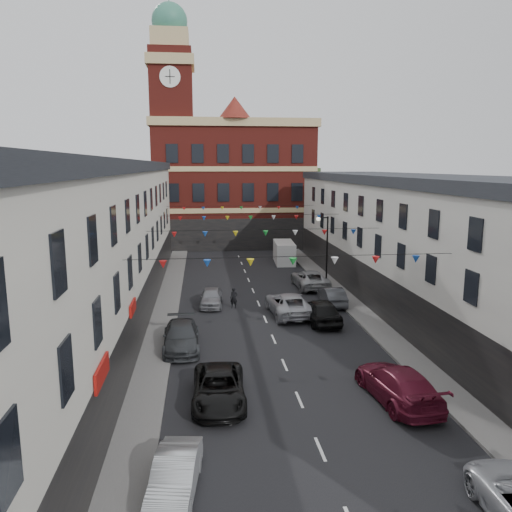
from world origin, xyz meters
name	(u,v)px	position (x,y,z in m)	size (l,w,h in m)	color
ground	(274,339)	(0.00, 0.00, 0.00)	(160.00, 160.00, 0.00)	black
pavement_left	(161,331)	(-6.90, 2.00, 0.07)	(1.80, 64.00, 0.15)	#605E5B
pavement_right	(373,324)	(6.90, 2.00, 0.07)	(1.80, 64.00, 0.15)	#605E5B
terrace_left	(72,253)	(-11.78, 1.00, 5.35)	(8.40, 56.00, 10.70)	silver
terrace_right	(455,254)	(11.78, 1.00, 4.85)	(8.40, 56.00, 9.70)	silver
civic_building	(233,183)	(0.00, 37.95, 8.14)	(20.60, 13.30, 18.50)	maroon
clock_tower	(173,128)	(-7.50, 35.00, 14.93)	(5.60, 5.60, 30.00)	maroon
distant_hill	(202,196)	(-4.00, 62.00, 5.00)	(40.00, 14.00, 10.00)	#2A4620
street_lamp	(324,240)	(6.55, 14.00, 3.90)	(1.10, 0.36, 6.00)	black
car_left_b	(175,476)	(-5.23, -13.98, 0.64)	(1.35, 3.87, 1.28)	#B1B5BA
car_left_c	(219,388)	(-3.60, -7.86, 0.69)	(2.30, 4.98, 1.38)	black
car_left_d	(181,337)	(-5.50, -1.00, 0.73)	(2.04, 5.03, 1.46)	#36393C
car_left_e	(211,297)	(-3.60, 7.74, 0.68)	(1.61, 4.00, 1.36)	gray
car_right_c	(398,384)	(4.33, -8.56, 0.80)	(2.24, 5.50, 1.60)	maroon
car_right_d	(321,311)	(3.60, 2.91, 0.82)	(1.94, 4.82, 1.64)	black
car_right_e	(332,296)	(5.50, 7.06, 0.68)	(1.45, 4.16, 1.37)	#44464B
car_right_f	(310,279)	(4.98, 12.56, 0.76)	(2.53, 5.49, 1.53)	#999B9E
moving_car	(289,304)	(1.80, 4.92, 0.79)	(2.62, 5.67, 1.58)	#BABBC2
white_van	(284,252)	(4.62, 23.85, 1.14)	(1.98, 5.16, 2.28)	silver
pedestrian	(234,298)	(-1.95, 6.98, 0.78)	(0.57, 0.37, 1.55)	black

